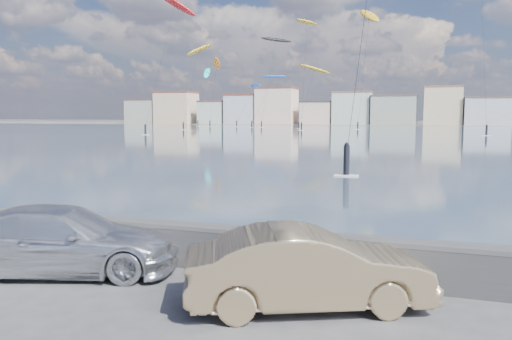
{
  "coord_description": "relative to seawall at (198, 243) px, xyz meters",
  "views": [
    {
      "loc": [
        4.92,
        -7.65,
        3.55
      ],
      "look_at": [
        1.0,
        4.0,
        2.2
      ],
      "focal_mm": 35.0,
      "sensor_mm": 36.0,
      "label": 1
    }
  ],
  "objects": [
    {
      "name": "seawall",
      "position": [
        0.0,
        0.0,
        0.0
      ],
      "size": [
        400.0,
        0.36,
        1.08
      ],
      "color": "#28282B",
      "rests_on": "ground"
    },
    {
      "name": "kitesurfer_4",
      "position": [
        -24.07,
        115.98,
        25.92
      ],
      "size": [
        5.71,
        14.82,
        27.59
      ],
      "color": "#BF8C19",
      "rests_on": "ground"
    },
    {
      "name": "kitesurfer_3",
      "position": [
        -54.28,
        116.24,
        20.49
      ],
      "size": [
        6.63,
        20.18,
        24.04
      ],
      "color": "#BF8C19",
      "rests_on": "ground"
    },
    {
      "name": "kitesurfer_17",
      "position": [
        -9.94,
        128.29,
        29.16
      ],
      "size": [
        7.93,
        16.25,
        33.15
      ],
      "color": "#BF8C19",
      "rests_on": "ground"
    },
    {
      "name": "kitesurfer_12",
      "position": [
        -48.24,
        147.19,
        12.61
      ],
      "size": [
        6.05,
        15.2,
        14.28
      ],
      "color": "blue",
      "rests_on": "ground"
    },
    {
      "name": "kitesurfer_5",
      "position": [
        -39.02,
        136.64,
        14.4
      ],
      "size": [
        8.66,
        11.14,
        15.75
      ],
      "color": "blue",
      "rests_on": "ground"
    },
    {
      "name": "kitesurfer_7",
      "position": [
        -62.41,
        147.92,
        20.03
      ],
      "size": [
        6.24,
        18.86,
        23.38
      ],
      "color": "orange",
      "rests_on": "ground"
    },
    {
      "name": "far_buildings",
      "position": [
        1.31,
        183.3,
        5.44
      ],
      "size": [
        240.79,
        13.26,
        14.6
      ],
      "color": "gray",
      "rests_on": "ground"
    },
    {
      "name": "kitesurfer_0",
      "position": [
        -24.99,
        130.62,
        15.85
      ],
      "size": [
        9.42,
        15.05,
        18.27
      ],
      "color": "#BF8C19",
      "rests_on": "ground"
    },
    {
      "name": "ground",
      "position": [
        0.0,
        -2.7,
        -0.58
      ],
      "size": [
        700.0,
        700.0,
        0.0
      ],
      "primitive_type": "plane",
      "color": "#333335",
      "rests_on": "ground"
    },
    {
      "name": "kitesurfer_8",
      "position": [
        -38.32,
        137.2,
        25.43
      ],
      "size": [
        9.83,
        13.41,
        27.36
      ],
      "color": "black",
      "rests_on": "ground"
    },
    {
      "name": "kitesurfer_1",
      "position": [
        -66.36,
        148.4,
        17.08
      ],
      "size": [
        3.7,
        11.27,
        20.56
      ],
      "color": "#19BFBF",
      "rests_on": "ground"
    },
    {
      "name": "bay_water",
      "position": [
        0.0,
        88.8,
        -0.58
      ],
      "size": [
        500.0,
        177.0,
        0.0
      ],
      "primitive_type": "cube",
      "color": "#2B3F52",
      "rests_on": "ground"
    },
    {
      "name": "kitesurfer_11",
      "position": [
        -43.13,
        81.46,
        24.94
      ],
      "size": [
        9.41,
        14.61,
        29.08
      ],
      "color": "red",
      "rests_on": "ground"
    },
    {
      "name": "car_silver",
      "position": [
        -2.73,
        -1.3,
        0.17
      ],
      "size": [
        5.56,
        3.62,
        1.5
      ],
      "primitive_type": "imported",
      "rotation": [
        0.0,
        0.0,
        1.89
      ],
      "color": "silver",
      "rests_on": "ground"
    },
    {
      "name": "car_champagne",
      "position": [
        2.98,
        -1.58,
        0.16
      ],
      "size": [
        4.75,
        3.28,
        1.48
      ],
      "primitive_type": "imported",
      "rotation": [
        0.0,
        0.0,
        1.99
      ],
      "color": "tan",
      "rests_on": "ground"
    },
    {
      "name": "far_shore_strip",
      "position": [
        0.0,
        197.3,
        -0.57
      ],
      "size": [
        500.0,
        60.0,
        0.0
      ],
      "primitive_type": "cube",
      "color": "#4C473D",
      "rests_on": "ground"
    }
  ]
}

